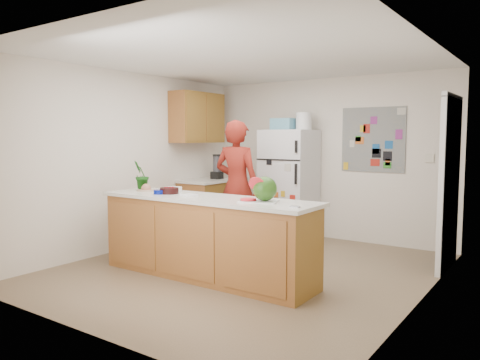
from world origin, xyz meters
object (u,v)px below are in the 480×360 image
Objects in this scene: person at (237,186)px; refrigerator at (289,184)px; cherry_bowl at (169,191)px; watermelon at (265,189)px.

refrigerator is at bearing -104.64° from person.
person is 8.31× the size of cherry_bowl.
watermelon is (1.02, -2.37, 0.21)m from refrigerator.
refrigerator is 1.17m from person.
refrigerator is 2.42m from cherry_bowl.
person reaches higher than refrigerator.
cherry_bowl is (-0.29, -2.40, 0.11)m from refrigerator.
refrigerator is 2.59m from watermelon.
watermelon is 1.32m from cherry_bowl.
person is at bearing 134.78° from watermelon.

